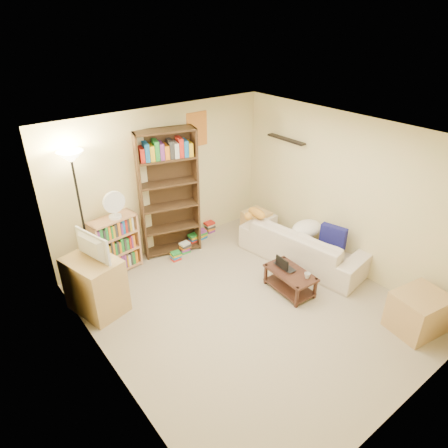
{
  "coord_description": "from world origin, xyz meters",
  "views": [
    {
      "loc": [
        -3.05,
        -3.34,
        3.81
      ],
      "look_at": [
        0.1,
        0.7,
        1.05
      ],
      "focal_mm": 32.0,
      "sensor_mm": 36.0,
      "label": 1
    }
  ],
  "objects_px": {
    "short_bookshelf": "(116,245)",
    "side_table": "(256,224)",
    "floor_lamp": "(75,181)",
    "mug": "(307,276)",
    "television": "(88,248)",
    "sofa": "(303,244)",
    "tv_stand": "(95,285)",
    "end_cabinet": "(418,312)",
    "tall_bookshelf": "(168,191)",
    "tabby_cat": "(255,214)",
    "laptop": "(287,266)",
    "desk_fan": "(114,205)",
    "coffee_table": "(290,279)"
  },
  "relations": [
    {
      "from": "tv_stand",
      "to": "floor_lamp",
      "type": "xyz_separation_m",
      "value": [
        0.21,
        0.73,
        1.28
      ]
    },
    {
      "from": "laptop",
      "to": "end_cabinet",
      "type": "relative_size",
      "value": 0.57
    },
    {
      "from": "laptop",
      "to": "mug",
      "type": "bearing_deg",
      "value": -174.75
    },
    {
      "from": "tall_bookshelf",
      "to": "side_table",
      "type": "height_order",
      "value": "tall_bookshelf"
    },
    {
      "from": "laptop",
      "to": "desk_fan",
      "type": "height_order",
      "value": "desk_fan"
    },
    {
      "from": "tall_bookshelf",
      "to": "end_cabinet",
      "type": "relative_size",
      "value": 3.28
    },
    {
      "from": "tabby_cat",
      "to": "television",
      "type": "relative_size",
      "value": 0.75
    },
    {
      "from": "side_table",
      "to": "short_bookshelf",
      "type": "bearing_deg",
      "value": 168.09
    },
    {
      "from": "mug",
      "to": "tv_stand",
      "type": "height_order",
      "value": "tv_stand"
    },
    {
      "from": "sofa",
      "to": "tv_stand",
      "type": "bearing_deg",
      "value": 64.8
    },
    {
      "from": "floor_lamp",
      "to": "sofa",
      "type": "bearing_deg",
      "value": -28.68
    },
    {
      "from": "sofa",
      "to": "tv_stand",
      "type": "height_order",
      "value": "tv_stand"
    },
    {
      "from": "floor_lamp",
      "to": "television",
      "type": "bearing_deg",
      "value": -105.74
    },
    {
      "from": "laptop",
      "to": "coffee_table",
      "type": "bearing_deg",
      "value": 159.43
    },
    {
      "from": "sofa",
      "to": "floor_lamp",
      "type": "bearing_deg",
      "value": 52.19
    },
    {
      "from": "tabby_cat",
      "to": "laptop",
      "type": "height_order",
      "value": "tabby_cat"
    },
    {
      "from": "television",
      "to": "side_table",
      "type": "height_order",
      "value": "television"
    },
    {
      "from": "short_bookshelf",
      "to": "side_table",
      "type": "height_order",
      "value": "short_bookshelf"
    },
    {
      "from": "floor_lamp",
      "to": "side_table",
      "type": "height_order",
      "value": "floor_lamp"
    },
    {
      "from": "laptop",
      "to": "end_cabinet",
      "type": "xyz_separation_m",
      "value": [
        0.68,
        -1.75,
        -0.09
      ]
    },
    {
      "from": "side_table",
      "to": "end_cabinet",
      "type": "relative_size",
      "value": 0.74
    },
    {
      "from": "tv_stand",
      "to": "tall_bookshelf",
      "type": "height_order",
      "value": "tall_bookshelf"
    },
    {
      "from": "mug",
      "to": "side_table",
      "type": "bearing_deg",
      "value": 70.05
    },
    {
      "from": "floor_lamp",
      "to": "end_cabinet",
      "type": "xyz_separation_m",
      "value": [
        3.0,
        -3.74,
        -1.42
      ]
    },
    {
      "from": "sofa",
      "to": "television",
      "type": "bearing_deg",
      "value": 64.8
    },
    {
      "from": "tabby_cat",
      "to": "tall_bookshelf",
      "type": "distance_m",
      "value": 1.53
    },
    {
      "from": "television",
      "to": "floor_lamp",
      "type": "bearing_deg",
      "value": -30.16
    },
    {
      "from": "tabby_cat",
      "to": "television",
      "type": "height_order",
      "value": "television"
    },
    {
      "from": "tabby_cat",
      "to": "desk_fan",
      "type": "xyz_separation_m",
      "value": [
        -2.15,
        0.84,
        0.48
      ]
    },
    {
      "from": "tabby_cat",
      "to": "desk_fan",
      "type": "relative_size",
      "value": 1.11
    },
    {
      "from": "laptop",
      "to": "side_table",
      "type": "distance_m",
      "value": 1.61
    },
    {
      "from": "sofa",
      "to": "coffee_table",
      "type": "distance_m",
      "value": 0.92
    },
    {
      "from": "laptop",
      "to": "short_bookshelf",
      "type": "xyz_separation_m",
      "value": [
        -1.88,
        2.0,
        0.12
      ]
    },
    {
      "from": "coffee_table",
      "to": "television",
      "type": "xyz_separation_m",
      "value": [
        -2.46,
        1.4,
        0.81
      ]
    },
    {
      "from": "end_cabinet",
      "to": "laptop",
      "type": "bearing_deg",
      "value": 111.33
    },
    {
      "from": "television",
      "to": "short_bookshelf",
      "type": "distance_m",
      "value": 1.11
    },
    {
      "from": "tabby_cat",
      "to": "short_bookshelf",
      "type": "distance_m",
      "value": 2.38
    },
    {
      "from": "sofa",
      "to": "mug",
      "type": "relative_size",
      "value": 20.28
    },
    {
      "from": "laptop",
      "to": "floor_lamp",
      "type": "bearing_deg",
      "value": 51.79
    },
    {
      "from": "tv_stand",
      "to": "mug",
      "type": "bearing_deg",
      "value": -47.52
    },
    {
      "from": "tabby_cat",
      "to": "tall_bookshelf",
      "type": "height_order",
      "value": "tall_bookshelf"
    },
    {
      "from": "television",
      "to": "sofa",
      "type": "bearing_deg",
      "value": -120.48
    },
    {
      "from": "laptop",
      "to": "television",
      "type": "bearing_deg",
      "value": 65.88
    },
    {
      "from": "tv_stand",
      "to": "laptop",
      "type": "bearing_deg",
      "value": -41.13
    },
    {
      "from": "floor_lamp",
      "to": "tabby_cat",
      "type": "bearing_deg",
      "value": -18.65
    },
    {
      "from": "coffee_table",
      "to": "end_cabinet",
      "type": "bearing_deg",
      "value": -62.21
    },
    {
      "from": "sofa",
      "to": "end_cabinet",
      "type": "height_order",
      "value": "sofa"
    },
    {
      "from": "floor_lamp",
      "to": "mug",
      "type": "bearing_deg",
      "value": -45.63
    },
    {
      "from": "mug",
      "to": "sofa",
      "type": "bearing_deg",
      "value": 45.18
    },
    {
      "from": "tabby_cat",
      "to": "end_cabinet",
      "type": "bearing_deg",
      "value": -82.84
    }
  ]
}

